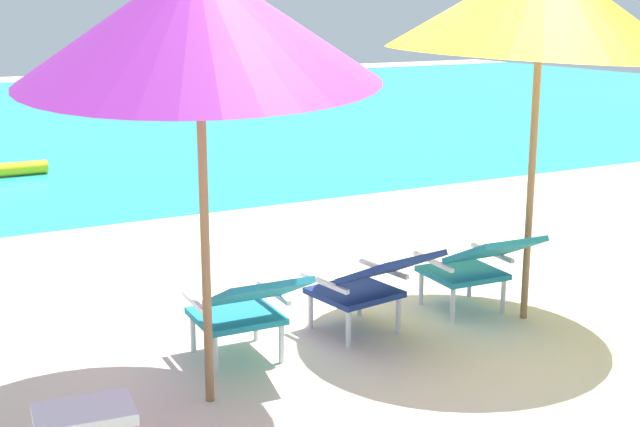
{
  "coord_description": "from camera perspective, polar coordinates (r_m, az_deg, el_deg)",
  "views": [
    {
      "loc": [
        -2.9,
        -4.72,
        2.21
      ],
      "look_at": [
        0.0,
        0.61,
        0.75
      ],
      "focal_mm": 49.07,
      "sensor_mm": 36.0,
      "label": 1
    }
  ],
  "objects": [
    {
      "name": "lounge_chair_left",
      "position": [
        5.41,
        -4.86,
        -6.0
      ],
      "size": [
        0.57,
        0.89,
        0.68
      ],
      "color": "teal",
      "rests_on": "ground_plane"
    },
    {
      "name": "beach_umbrella_left",
      "position": [
        4.65,
        -7.96,
        12.4
      ],
      "size": [
        2.61,
        2.63,
        2.54
      ],
      "color": "olive",
      "rests_on": "ground_plane"
    },
    {
      "name": "beach_umbrella_right",
      "position": [
        6.14,
        14.24,
        13.08
      ],
      "size": [
        2.8,
        2.79,
        2.59
      ],
      "color": "olive",
      "rests_on": "ground_plane"
    },
    {
      "name": "ground_plane",
      "position": [
        9.45,
        -9.91,
        -0.2
      ],
      "size": [
        40.0,
        40.0,
        0.0
      ],
      "primitive_type": "plane",
      "color": "beige"
    },
    {
      "name": "lounge_chair_center",
      "position": [
        5.86,
        3.35,
        -4.44
      ],
      "size": [
        0.66,
        0.94,
        0.68
      ],
      "color": "navy",
      "rests_on": "ground_plane"
    },
    {
      "name": "ocean_band",
      "position": [
        18.03,
        -19.23,
        5.74
      ],
      "size": [
        40.0,
        18.0,
        0.01
      ],
      "primitive_type": "cube",
      "color": "#28B2B7",
      "rests_on": "ground_plane"
    },
    {
      "name": "lounge_chair_right",
      "position": [
        6.36,
        10.2,
        -3.18
      ],
      "size": [
        0.58,
        0.9,
        0.68
      ],
      "color": "teal",
      "rests_on": "ground_plane"
    }
  ]
}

